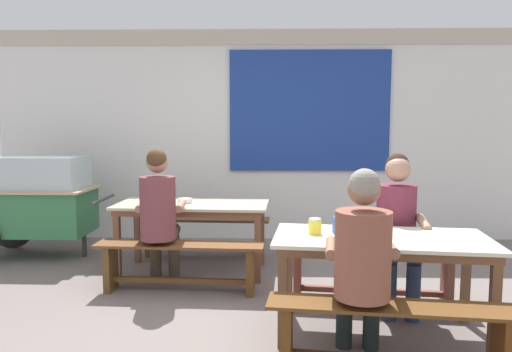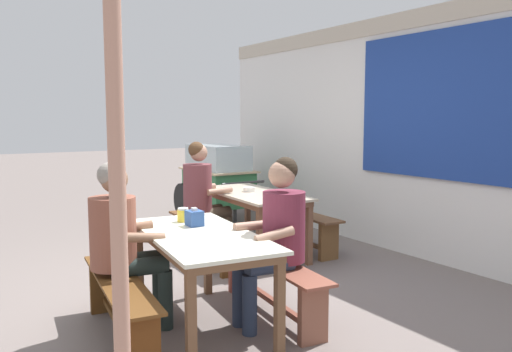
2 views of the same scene
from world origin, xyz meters
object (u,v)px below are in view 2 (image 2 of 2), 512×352
at_px(bench_near_back, 272,279).
at_px(dining_table_far, 253,199).
at_px(tissue_box, 194,218).
at_px(soup_bowl, 249,189).
at_px(person_left_back_turned, 203,192).
at_px(person_near_front, 123,237).
at_px(dining_table_near, 200,243).
at_px(food_cart, 217,177).
at_px(wooden_support_post, 118,199).
at_px(person_right_near_table, 276,231).
at_px(bench_far_back, 296,224).
at_px(bench_near_front, 120,302).
at_px(bench_far_front, 205,235).
at_px(condiment_jar, 183,215).

bearing_deg(bench_near_back, dining_table_far, 152.79).
height_order(tissue_box, soup_bowl, tissue_box).
distance_m(person_left_back_turned, person_near_front, 2.12).
bearing_deg(bench_near_back, dining_table_near, -96.63).
relative_size(food_cart, tissue_box, 10.99).
relative_size(food_cart, wooden_support_post, 0.69).
bearing_deg(person_right_near_table, wooden_support_post, -67.85).
xyz_separation_m(bench_far_back, wooden_support_post, (2.36, -2.91, 0.87)).
bearing_deg(dining_table_near, person_left_back_turned, 152.98).
bearing_deg(food_cart, bench_near_front, -37.31).
bearing_deg(person_right_near_table, bench_near_front, -106.23).
distance_m(dining_table_near, person_near_front, 0.57).
xyz_separation_m(bench_far_back, bench_near_front, (1.48, -2.64, -0.01)).
height_order(bench_near_back, person_right_near_table, person_right_near_table).
bearing_deg(dining_table_far, person_right_near_table, -27.01).
relative_size(bench_far_back, bench_far_front, 0.99).
height_order(dining_table_far, bench_far_front, dining_table_far).
xyz_separation_m(dining_table_near, person_right_near_table, (0.25, 0.51, 0.08)).
height_order(dining_table_far, person_near_front, person_near_front).
distance_m(bench_near_front, tissue_box, 0.86).
bearing_deg(bench_far_back, dining_table_near, -52.95).
xyz_separation_m(bench_far_front, person_near_front, (1.37, -1.35, 0.42)).
bearing_deg(condiment_jar, dining_table_far, 129.00).
relative_size(soup_bowl, wooden_support_post, 0.06).
distance_m(bench_far_front, wooden_support_post, 3.09).
bearing_deg(person_near_front, dining_table_far, 124.39).
bearing_deg(dining_table_near, food_cart, 150.13).
bearing_deg(food_cart, wooden_support_post, -33.70).
bearing_deg(bench_far_front, bench_near_back, -8.29).
xyz_separation_m(person_left_back_turned, person_near_front, (1.56, -1.43, -0.02)).
bearing_deg(bench_near_front, bench_far_back, 119.16).
bearing_deg(food_cart, soup_bowl, -16.85).
relative_size(bench_far_back, wooden_support_post, 0.66).
bearing_deg(bench_far_front, dining_table_near, -27.68).
distance_m(person_right_near_table, condiment_jar, 0.84).
height_order(bench_near_back, person_near_front, person_near_front).
bearing_deg(dining_table_near, person_right_near_table, 63.63).
relative_size(dining_table_far, bench_far_back, 1.03).
bearing_deg(person_left_back_turned, condiment_jar, -32.33).
bearing_deg(condiment_jar, tissue_box, 2.20).
relative_size(dining_table_near, person_right_near_table, 1.24).
distance_m(bench_far_front, bench_near_back, 1.69).
xyz_separation_m(dining_table_near, bench_far_back, (-1.54, 2.05, -0.35)).
bearing_deg(person_near_front, bench_near_back, 74.45).
distance_m(bench_far_back, tissue_box, 2.40).
distance_m(food_cart, soup_bowl, 1.90).
xyz_separation_m(dining_table_far, person_near_front, (1.34, -1.95, 0.07)).
xyz_separation_m(bench_near_back, person_near_front, (-0.31, -1.11, 0.42)).
relative_size(dining_table_far, soup_bowl, 11.21).
height_order(bench_near_back, wooden_support_post, wooden_support_post).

